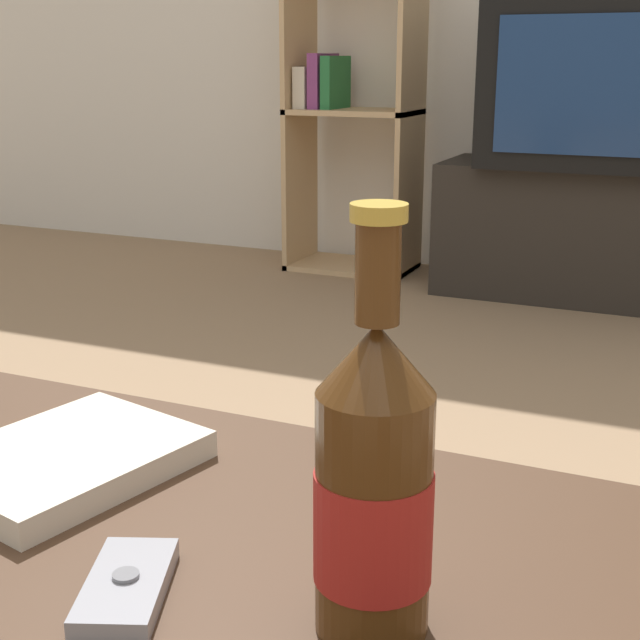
{
  "coord_description": "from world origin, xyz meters",
  "views": [
    {
      "loc": [
        0.42,
        -0.42,
        0.81
      ],
      "look_at": [
        0.08,
        0.34,
        0.57
      ],
      "focal_mm": 50.0,
      "sensor_mm": 36.0,
      "label": 1
    }
  ],
  "objects": [
    {
      "name": "tv_stand",
      "position": [
        0.07,
        2.74,
        0.23
      ],
      "size": [
        1.09,
        0.41,
        0.46
      ],
      "color": "#28231E",
      "rests_on": "ground_plane"
    },
    {
      "name": "television",
      "position": [
        0.07,
        2.74,
        0.73
      ],
      "size": [
        0.79,
        0.55,
        0.54
      ],
      "color": "black",
      "rests_on": "tv_stand"
    },
    {
      "name": "bookshelf",
      "position": [
        -0.9,
        2.81,
        0.63
      ],
      "size": [
        0.48,
        0.3,
        1.23
      ],
      "color": "tan",
      "rests_on": "ground_plane"
    },
    {
      "name": "beer_bottle",
      "position": [
        0.25,
        0.04,
        0.57
      ],
      "size": [
        0.07,
        0.07,
        0.27
      ],
      "color": "#47280F",
      "rests_on": "coffee_table"
    },
    {
      "name": "cell_phone",
      "position": [
        0.09,
        -0.0,
        0.48
      ],
      "size": [
        0.09,
        0.11,
        0.02
      ],
      "rotation": [
        0.0,
        0.0,
        0.38
      ],
      "color": "gray",
      "rests_on": "coffee_table"
    },
    {
      "name": "table_book",
      "position": [
        -0.07,
        0.13,
        0.48
      ],
      "size": [
        0.2,
        0.24,
        0.02
      ],
      "rotation": [
        0.0,
        0.0,
        -0.23
      ],
      "color": "beige",
      "rests_on": "coffee_table"
    }
  ]
}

